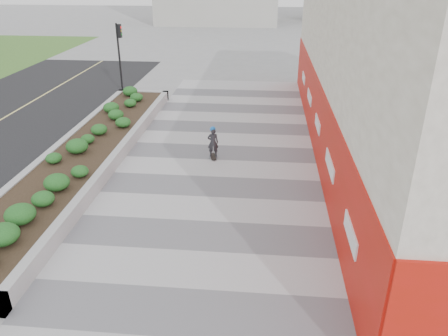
% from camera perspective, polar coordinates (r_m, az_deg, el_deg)
% --- Properties ---
extents(ground, '(160.00, 160.00, 0.00)m').
position_cam_1_polar(ground, '(11.88, -4.28, -13.59)').
color(ground, gray).
rests_on(ground, ground).
extents(walkway, '(8.00, 36.00, 0.01)m').
position_cam_1_polar(walkway, '(14.31, -2.33, -6.10)').
color(walkway, '#A8A8AD').
rests_on(walkway, ground).
extents(building, '(6.04, 24.08, 8.00)m').
position_cam_1_polar(building, '(19.15, 21.81, 13.05)').
color(building, '#C0B4A4').
rests_on(building, ground).
extents(planter, '(3.00, 18.00, 0.90)m').
position_cam_1_polar(planter, '(19.00, -17.40, 2.31)').
color(planter, '#9E9EA0').
rests_on(planter, ground).
extents(traffic_signal_near, '(0.33, 0.28, 4.20)m').
position_cam_1_polar(traffic_signal_near, '(28.47, -13.48, 15.04)').
color(traffic_signal_near, black).
rests_on(traffic_signal_near, ground).
extents(manhole_cover, '(0.44, 0.44, 0.01)m').
position_cam_1_polar(manhole_cover, '(14.26, -0.33, -6.21)').
color(manhole_cover, '#595654').
rests_on(manhole_cover, ground).
extents(skateboarder, '(0.50, 0.75, 1.40)m').
position_cam_1_polar(skateboarder, '(18.13, -1.45, 3.40)').
color(skateboarder, beige).
rests_on(skateboarder, ground).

